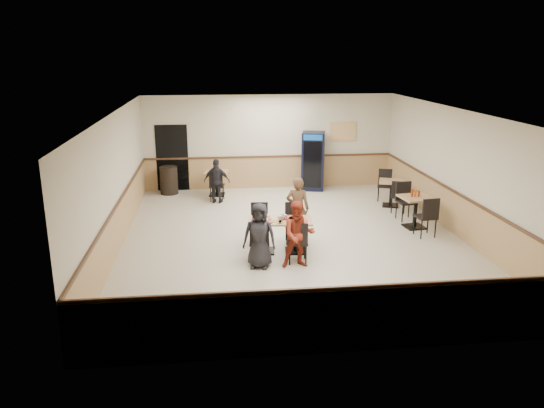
{
  "coord_description": "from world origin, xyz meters",
  "views": [
    {
      "loc": [
        -1.85,
        -11.78,
        4.3
      ],
      "look_at": [
        -0.55,
        -0.5,
        1.02
      ],
      "focal_mm": 35.0,
      "sensor_mm": 36.0,
      "label": 1
    }
  ],
  "objects": [
    {
      "name": "diner_woman_left",
      "position": [
        -0.94,
        -1.62,
        0.68
      ],
      "size": [
        0.75,
        0.57,
        1.37
      ],
      "primitive_type": "imported",
      "rotation": [
        0.0,
        0.0,
        -0.22
      ],
      "color": "black",
      "rests_on": "ground"
    },
    {
      "name": "side_table_far_chair_south",
      "position": [
        3.23,
        1.82,
        0.47
      ],
      "size": [
        0.56,
        0.56,
        0.95
      ],
      "primitive_type": null,
      "rotation": [
        0.0,
        0.0,
        2.8
      ],
      "color": "black",
      "rests_on": "ground"
    },
    {
      "name": "side_table_near_chair_north",
      "position": [
        3.19,
        1.11,
        0.51
      ],
      "size": [
        0.52,
        0.52,
        1.02
      ],
      "primitive_type": null,
      "rotation": [
        0.0,
        0.0,
        0.11
      ],
      "color": "black",
      "rests_on": "ground"
    },
    {
      "name": "tabletop_clutter",
      "position": [
        -0.42,
        -0.89,
        0.77
      ],
      "size": [
        1.24,
        0.64,
        0.12
      ],
      "rotation": [
        0.0,
        0.0,
        -0.09
      ],
      "color": "#B00B11",
      "rests_on": "main_table"
    },
    {
      "name": "diner_man_opposite",
      "position": [
        0.11,
        -0.02,
        0.75
      ],
      "size": [
        0.63,
        0.5,
        1.51
      ],
      "primitive_type": "imported",
      "rotation": [
        0.0,
        0.0,
        2.86
      ],
      "color": "brown",
      "rests_on": "ground"
    },
    {
      "name": "diner_woman_right",
      "position": [
        -0.14,
        -1.7,
        0.7
      ],
      "size": [
        0.7,
        0.55,
        1.41
      ],
      "primitive_type": "imported",
      "rotation": [
        0.0,
        0.0,
        0.03
      ],
      "color": "maroon",
      "rests_on": "ground"
    },
    {
      "name": "main_chairs",
      "position": [
        -0.46,
        -0.82,
        0.47
      ],
      "size": [
        1.38,
        1.74,
        0.95
      ],
      "rotation": [
        0.0,
        0.0,
        -0.09
      ],
      "color": "black",
      "rests_on": "ground"
    },
    {
      "name": "back_table_chair_lone",
      "position": [
        -1.73,
        3.6,
        0.48
      ],
      "size": [
        0.5,
        0.5,
        0.96
      ],
      "primitive_type": null,
      "rotation": [
        0.0,
        0.0,
        2.99
      ],
      "color": "black",
      "rests_on": "ground"
    },
    {
      "name": "lone_diner",
      "position": [
        -1.73,
        3.34,
        0.65
      ],
      "size": [
        0.82,
        0.49,
        1.3
      ],
      "primitive_type": "imported",
      "rotation": [
        0.0,
        0.0,
        2.9
      ],
      "color": "black",
      "rests_on": "ground"
    },
    {
      "name": "condiment_caddy",
      "position": [
        3.16,
        0.52,
        0.89
      ],
      "size": [
        0.23,
        0.06,
        0.2
      ],
      "color": "#A32A0B",
      "rests_on": "side_table_near"
    },
    {
      "name": "side_table_far_chair_north",
      "position": [
        3.23,
        3.02,
        0.47
      ],
      "size": [
        0.56,
        0.56,
        0.95
      ],
      "primitive_type": null,
      "rotation": [
        0.0,
        0.0,
        -0.34
      ],
      "color": "black",
      "rests_on": "ground"
    },
    {
      "name": "trash_bin",
      "position": [
        -3.21,
        4.55,
        0.43
      ],
      "size": [
        0.55,
        0.55,
        0.86
      ],
      "primitive_type": "cylinder",
      "color": "black",
      "rests_on": "ground"
    },
    {
      "name": "side_table_near",
      "position": [
        3.19,
        0.47,
        0.53
      ],
      "size": [
        0.83,
        0.83,
        0.8
      ],
      "rotation": [
        0.0,
        0.0,
        0.11
      ],
      "color": "black",
      "rests_on": "ground"
    },
    {
      "name": "pepsi_cooler",
      "position": [
        1.36,
        4.59,
        0.93
      ],
      "size": [
        0.85,
        0.85,
        1.85
      ],
      "rotation": [
        0.0,
        0.0,
        -0.24
      ],
      "color": "black",
      "rests_on": "ground"
    },
    {
      "name": "main_table",
      "position": [
        -0.41,
        -0.82,
        0.5
      ],
      "size": [
        1.46,
        0.82,
        0.75
      ],
      "rotation": [
        0.0,
        0.0,
        -0.09
      ],
      "color": "black",
      "rests_on": "ground"
    },
    {
      "name": "side_table_near_chair_south",
      "position": [
        3.19,
        -0.17,
        0.51
      ],
      "size": [
        0.52,
        0.52,
        1.02
      ],
      "primitive_type": null,
      "rotation": [
        0.0,
        0.0,
        3.25
      ],
      "color": "black",
      "rests_on": "ground"
    },
    {
      "name": "ground",
      "position": [
        0.0,
        0.0,
        0.0
      ],
      "size": [
        10.0,
        10.0,
        0.0
      ],
      "primitive_type": "plane",
      "color": "beige",
      "rests_on": "ground"
    },
    {
      "name": "back_table",
      "position": [
        -1.73,
        4.2,
        0.5
      ],
      "size": [
        0.8,
        0.8,
        0.76
      ],
      "rotation": [
        0.0,
        0.0,
        -0.15
      ],
      "color": "black",
      "rests_on": "ground"
    },
    {
      "name": "side_table_far",
      "position": [
        3.23,
        2.42,
        0.5
      ],
      "size": [
        0.89,
        0.89,
        0.75
      ],
      "rotation": [
        0.0,
        0.0,
        -0.34
      ],
      "color": "black",
      "rests_on": "ground"
    },
    {
      "name": "room_shell",
      "position": [
        1.78,
        2.55,
        0.58
      ],
      "size": [
        10.0,
        10.0,
        10.0
      ],
      "color": "silver",
      "rests_on": "ground"
    }
  ]
}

